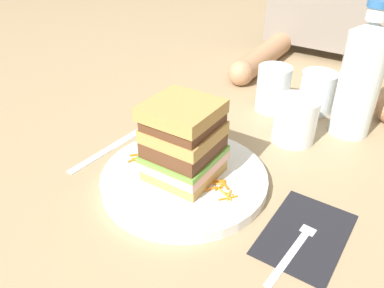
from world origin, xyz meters
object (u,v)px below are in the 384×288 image
object	(u,v)px
knife	(110,148)
empty_tumbler_0	(273,88)
main_plate	(182,178)
fork	(299,242)
sandwich	(181,141)
napkin_dark	(306,234)
juice_glass	(295,122)
water_bottle	(361,78)
empty_tumbler_1	(317,92)

from	to	relation	value
knife	empty_tumbler_0	size ratio (longest dim) A/B	2.08
main_plate	fork	xyz separation A→B (m)	(0.21, -0.03, -0.00)
sandwich	empty_tumbler_0	size ratio (longest dim) A/B	1.35
napkin_dark	juice_glass	size ratio (longest dim) A/B	1.81
napkin_dark	empty_tumbler_0	bearing A→B (deg)	120.42
water_bottle	empty_tumbler_0	bearing A→B (deg)	177.65
napkin_dark	knife	world-z (taller)	same
knife	empty_tumbler_0	bearing A→B (deg)	58.40
main_plate	sandwich	bearing A→B (deg)	-47.02
water_bottle	empty_tumbler_1	world-z (taller)	water_bottle
knife	juice_glass	bearing A→B (deg)	37.92
water_bottle	juice_glass	bearing A→B (deg)	-133.10
sandwich	fork	distance (m)	0.22
fork	napkin_dark	bearing A→B (deg)	84.69
napkin_dark	fork	bearing A→B (deg)	-95.31
sandwich	water_bottle	distance (m)	0.36
water_bottle	sandwich	bearing A→B (deg)	-120.91
napkin_dark	fork	world-z (taller)	fork
knife	water_bottle	bearing A→B (deg)	40.23
knife	sandwich	bearing A→B (deg)	-3.81
empty_tumbler_0	juice_glass	bearing A→B (deg)	-48.30
napkin_dark	juice_glass	distance (m)	0.25
sandwich	empty_tumbler_0	bearing A→B (deg)	86.31
fork	empty_tumbler_1	size ratio (longest dim) A/B	1.96
fork	water_bottle	bearing A→B (deg)	93.54
main_plate	juice_glass	xyz separation A→B (m)	(0.10, 0.22, 0.03)
water_bottle	empty_tumbler_0	xyz separation A→B (m)	(-0.16, 0.01, -0.06)
napkin_dark	water_bottle	distance (m)	0.33
napkin_dark	juice_glass	xyz separation A→B (m)	(-0.10, 0.23, 0.04)
juice_glass	empty_tumbler_0	bearing A→B (deg)	131.70
fork	knife	world-z (taller)	fork
juice_glass	water_bottle	bearing A→B (deg)	46.90
fork	empty_tumbler_0	bearing A→B (deg)	118.50
main_plate	knife	distance (m)	0.17
juice_glass	water_bottle	distance (m)	0.14
juice_glass	water_bottle	xyz separation A→B (m)	(0.08, 0.09, 0.08)
empty_tumbler_0	napkin_dark	bearing A→B (deg)	-59.58
fork	empty_tumbler_0	xyz separation A→B (m)	(-0.19, 0.34, 0.04)
knife	empty_tumbler_1	size ratio (longest dim) A/B	2.36
napkin_dark	empty_tumbler_0	xyz separation A→B (m)	(-0.19, 0.32, 0.05)
main_plate	sandwich	world-z (taller)	sandwich
knife	empty_tumbler_1	xyz separation A→B (m)	(0.27, 0.35, 0.04)
juice_glass	empty_tumbler_1	distance (m)	0.14
knife	empty_tumbler_0	distance (m)	0.36
empty_tumbler_1	main_plate	bearing A→B (deg)	-105.74
napkin_dark	knife	xyz separation A→B (m)	(-0.38, 0.01, 0.00)
sandwich	empty_tumbler_0	distance (m)	0.32
juice_glass	water_bottle	world-z (taller)	water_bottle
main_plate	fork	distance (m)	0.21
empty_tumbler_0	fork	bearing A→B (deg)	-61.50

